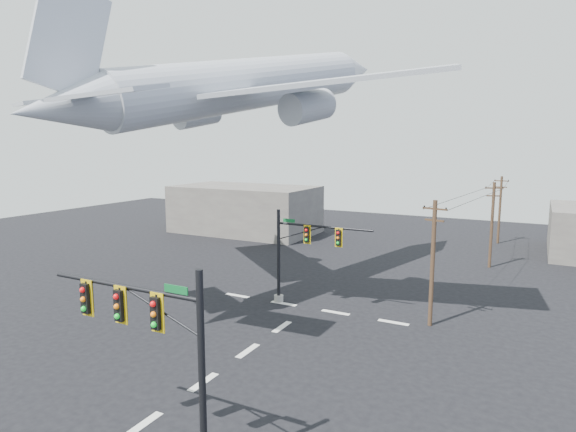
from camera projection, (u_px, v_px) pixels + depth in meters
The scene contains 10 objects.
ground at pixel (203, 382), 23.15m from camera, with size 120.00×120.00×0.00m, color black.
lane_markings at pixel (260, 342), 27.82m from camera, with size 14.00×21.20×0.01m.
signal_mast_near at pixel (160, 352), 16.81m from camera, with size 7.31×0.81×7.32m.
signal_mast_far at pixel (298, 255), 33.74m from camera, with size 7.32×0.75×6.78m.
utility_pole_a at pixel (433, 261), 29.81m from camera, with size 1.57×0.53×7.98m.
utility_pole_b at pixel (492, 223), 44.20m from camera, with size 1.56×0.61×7.95m.
utility_pole_c at pixel (500, 209), 55.12m from camera, with size 1.59×0.28×7.77m.
power_lines at pixel (484, 191), 41.76m from camera, with size 3.40×29.77×0.13m.
airliner at pixel (248, 86), 34.61m from camera, with size 30.73×32.84×9.12m.
building_left at pixel (245, 209), 62.55m from camera, with size 18.00×10.00×6.00m, color #68645B.
Camera 1 is at (13.68, -17.35, 11.34)m, focal length 30.00 mm.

